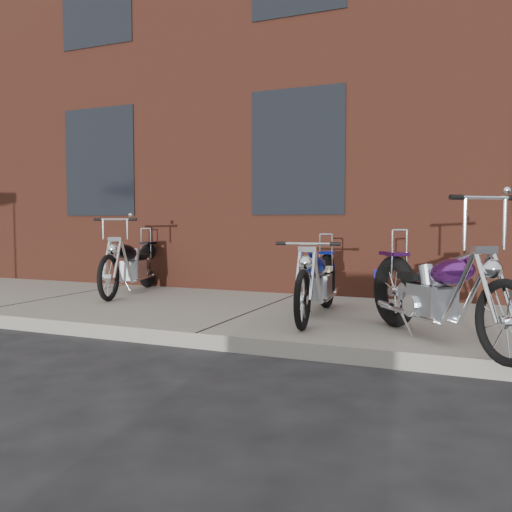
% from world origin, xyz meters
% --- Properties ---
extents(ground, '(120.00, 120.00, 0.00)m').
position_xyz_m(ground, '(0.00, 0.00, 0.00)').
color(ground, black).
rests_on(ground, ground).
extents(sidewalk, '(22.00, 3.00, 0.15)m').
position_xyz_m(sidewalk, '(0.00, 1.50, 0.07)').
color(sidewalk, gray).
rests_on(sidewalk, ground).
extents(building_brick, '(22.00, 10.00, 8.00)m').
position_xyz_m(building_brick, '(0.00, 8.00, 4.00)').
color(building_brick, brown).
rests_on(building_brick, ground).
extents(chopper_purple, '(1.48, 1.81, 1.25)m').
position_xyz_m(chopper_purple, '(2.13, 0.50, 0.55)').
color(chopper_purple, black).
rests_on(chopper_purple, sidewalk).
extents(chopper_blue, '(0.50, 2.07, 0.90)m').
position_xyz_m(chopper_blue, '(0.81, 1.30, 0.52)').
color(chopper_blue, black).
rests_on(chopper_blue, sidewalk).
extents(chopper_third, '(0.73, 2.12, 1.10)m').
position_xyz_m(chopper_third, '(-2.26, 2.14, 0.54)').
color(chopper_third, black).
rests_on(chopper_third, sidewalk).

